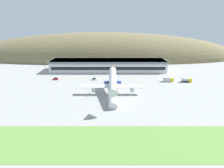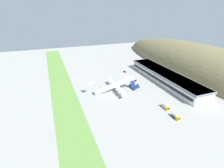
% 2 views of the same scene
% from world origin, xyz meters
% --- Properties ---
extents(ground_plane, '(420.61, 420.61, 0.00)m').
position_xyz_m(ground_plane, '(0.00, 0.00, 0.00)').
color(ground_plane, '#9E9E99').
extents(grass_strip_foreground, '(378.55, 20.17, 0.08)m').
position_xyz_m(grass_strip_foreground, '(0.00, -38.46, 0.04)').
color(grass_strip_foreground, '#669342').
rests_on(grass_strip_foreground, ground_plane).
extents(hill_backdrop, '(317.57, 75.44, 58.86)m').
position_xyz_m(hill_backdrop, '(-21.52, 116.12, 0.00)').
color(hill_backdrop, olive).
rests_on(hill_backdrop, ground_plane).
extents(terminal_building, '(98.40, 20.39, 9.36)m').
position_xyz_m(terminal_building, '(-14.04, 58.91, 5.30)').
color(terminal_building, silver).
rests_on(terminal_building, ground_plane).
extents(cargo_airplane, '(36.76, 47.18, 15.26)m').
position_xyz_m(cargo_airplane, '(-10.43, 4.91, 5.63)').
color(cargo_airplane, silver).
extents(service_car_0, '(4.13, 2.08, 1.61)m').
position_xyz_m(service_car_0, '(-52.08, 32.49, 0.66)').
color(service_car_0, '#B21E1E').
rests_on(service_car_0, ground_plane).
extents(service_car_1, '(4.52, 2.22, 1.49)m').
position_xyz_m(service_car_1, '(-23.68, 31.89, 0.62)').
color(service_car_1, silver).
rests_on(service_car_1, ground_plane).
extents(fuel_truck, '(6.95, 2.87, 3.08)m').
position_xyz_m(fuel_truck, '(28.91, 28.51, 1.49)').
color(fuel_truck, gold).
rests_on(fuel_truck, ground_plane).
extents(box_truck, '(6.95, 2.39, 3.09)m').
position_xyz_m(box_truck, '(41.21, 27.15, 1.48)').
color(box_truck, gold).
rests_on(box_truck, ground_plane).
extents(traffic_cone_0, '(0.52, 0.52, 0.58)m').
position_xyz_m(traffic_cone_0, '(0.52, 20.32, 0.28)').
color(traffic_cone_0, orange).
rests_on(traffic_cone_0, ground_plane).
extents(traffic_cone_1, '(0.52, 0.52, 0.58)m').
position_xyz_m(traffic_cone_1, '(8.24, 25.36, 0.28)').
color(traffic_cone_1, orange).
rests_on(traffic_cone_1, ground_plane).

